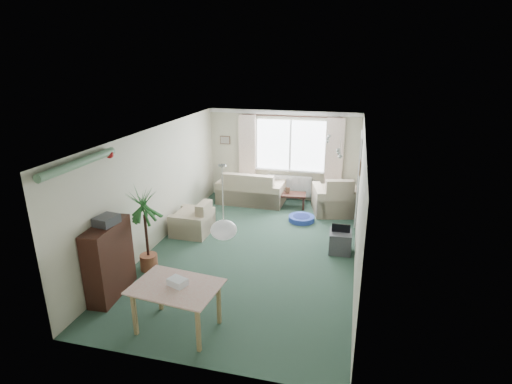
% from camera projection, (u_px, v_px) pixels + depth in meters
% --- Properties ---
extents(ground, '(6.50, 6.50, 0.00)m').
position_uv_depth(ground, '(252.00, 251.00, 8.03)').
color(ground, '#294537').
extents(window, '(1.80, 0.03, 1.30)m').
position_uv_depth(window, '(290.00, 145.00, 10.46)').
color(window, white).
extents(curtain_rod, '(2.60, 0.03, 0.03)m').
position_uv_depth(curtain_rod, '(291.00, 116.00, 10.14)').
color(curtain_rod, black).
extents(curtain_left, '(0.45, 0.08, 2.00)m').
position_uv_depth(curtain_left, '(247.00, 152.00, 10.71)').
color(curtain_left, beige).
extents(curtain_right, '(0.45, 0.08, 2.00)m').
position_uv_depth(curtain_right, '(334.00, 157.00, 10.18)').
color(curtain_right, beige).
extents(radiator, '(1.20, 0.10, 0.55)m').
position_uv_depth(radiator, '(289.00, 186.00, 10.78)').
color(radiator, white).
extents(doorway, '(0.03, 0.95, 2.00)m').
position_uv_depth(doorway, '(359.00, 179.00, 9.27)').
color(doorway, black).
extents(pendant_lamp, '(0.36, 0.36, 0.36)m').
position_uv_depth(pendant_lamp, '(224.00, 230.00, 5.39)').
color(pendant_lamp, white).
extents(tinsel_garland, '(1.60, 1.60, 0.12)m').
position_uv_depth(tinsel_garland, '(79.00, 163.00, 5.62)').
color(tinsel_garland, '#196626').
extents(bauble_cluster_a, '(0.20, 0.20, 0.20)m').
position_uv_depth(bauble_cluster_a, '(327.00, 136.00, 7.84)').
color(bauble_cluster_a, silver).
extents(bauble_cluster_b, '(0.20, 0.20, 0.20)m').
position_uv_depth(bauble_cluster_b, '(340.00, 150.00, 6.67)').
color(bauble_cluster_b, silver).
extents(wall_picture_back, '(0.28, 0.03, 0.22)m').
position_uv_depth(wall_picture_back, '(225.00, 140.00, 10.86)').
color(wall_picture_back, brown).
extents(wall_picture_right, '(0.03, 0.24, 0.30)m').
position_uv_depth(wall_picture_right, '(360.00, 167.00, 8.17)').
color(wall_picture_right, brown).
extents(sofa, '(1.74, 0.95, 0.86)m').
position_uv_depth(sofa, '(251.00, 187.00, 10.58)').
color(sofa, beige).
rests_on(sofa, ground).
extents(armchair_corner, '(1.28, 1.24, 0.95)m').
position_uv_depth(armchair_corner, '(336.00, 194.00, 9.88)').
color(armchair_corner, beige).
rests_on(armchair_corner, ground).
extents(armchair_left, '(0.80, 0.84, 0.74)m').
position_uv_depth(armchair_left, '(192.00, 217.00, 8.73)').
color(armchair_left, '#BFAF90').
rests_on(armchair_left, ground).
extents(coffee_table, '(0.86, 0.53, 0.37)m').
position_uv_depth(coffee_table, '(290.00, 200.00, 10.32)').
color(coffee_table, black).
rests_on(coffee_table, ground).
extents(photo_frame, '(0.12, 0.06, 0.16)m').
position_uv_depth(photo_frame, '(288.00, 190.00, 10.26)').
color(photo_frame, brown).
rests_on(photo_frame, coffee_table).
extents(bookshelf, '(0.40, 1.02, 1.23)m').
position_uv_depth(bookshelf, '(109.00, 260.00, 6.38)').
color(bookshelf, black).
rests_on(bookshelf, ground).
extents(hifi_box, '(0.32, 0.38, 0.14)m').
position_uv_depth(hifi_box, '(106.00, 220.00, 6.18)').
color(hifi_box, '#353439').
rests_on(hifi_box, bookshelf).
extents(houseplant, '(0.88, 0.88, 1.57)m').
position_uv_depth(houseplant, '(146.00, 230.00, 7.08)').
color(houseplant, '#216134').
rests_on(houseplant, ground).
extents(dining_table, '(1.16, 0.84, 0.68)m').
position_uv_depth(dining_table, '(178.00, 308.00, 5.62)').
color(dining_table, tan).
rests_on(dining_table, ground).
extents(gift_box, '(0.30, 0.26, 0.12)m').
position_uv_depth(gift_box, '(177.00, 283.00, 5.51)').
color(gift_box, white).
rests_on(gift_box, dining_table).
extents(tv_cube, '(0.45, 0.49, 0.43)m').
position_uv_depth(tv_cube, '(340.00, 242.00, 7.93)').
color(tv_cube, '#343338').
rests_on(tv_cube, ground).
extents(pet_bed, '(0.70, 0.70, 0.12)m').
position_uv_depth(pet_bed, '(301.00, 219.00, 9.46)').
color(pet_bed, navy).
rests_on(pet_bed, ground).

